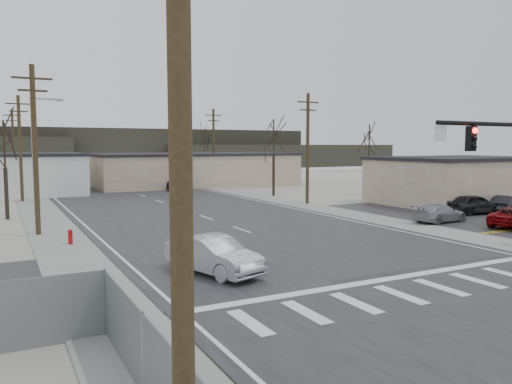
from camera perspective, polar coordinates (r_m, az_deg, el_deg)
ground at (r=24.70m, az=6.54°, el=-7.15°), size 140.00×140.00×0.00m
main_road at (r=37.87m, az=-6.28°, el=-2.75°), size 18.00×110.00×0.05m
cross_road at (r=24.70m, az=6.54°, el=-7.11°), size 90.00×10.00×0.04m
parking_lot at (r=42.75m, az=24.56°, el=-2.28°), size 18.00×20.00×0.03m
sidewalk_left at (r=40.42m, az=-23.11°, el=-2.62°), size 3.00×90.00×0.06m
sidewalk_right at (r=46.99m, az=3.60°, el=-1.14°), size 3.00×90.00×0.06m
fire_hydrant at (r=28.58m, az=-20.45°, el=-4.83°), size 0.24×0.24×0.87m
building_right_far at (r=68.23m, az=-7.31°, el=2.63°), size 26.30×14.30×4.30m
building_lot at (r=49.41m, az=22.04°, el=1.27°), size 14.30×10.30×4.30m
upole_left_a at (r=6.30m, az=-8.62°, el=4.31°), size 2.20×0.30×10.00m
upole_left_b at (r=32.03m, az=-23.94°, el=4.70°), size 2.20×0.30×10.00m
upole_left_c at (r=52.00m, az=-25.35°, el=4.71°), size 2.20×0.30×10.00m
upole_left_d at (r=71.99m, az=-25.98°, el=4.72°), size 2.20×0.30×10.00m
upole_right_a at (r=45.48m, az=5.92°, el=5.18°), size 2.20×0.30×10.00m
upole_right_b at (r=64.98m, az=-4.87°, el=5.23°), size 2.20×0.30×10.00m
streetlight_main at (r=42.05m, az=-23.85°, el=4.56°), size 2.40×0.25×9.00m
tree_left_near at (r=39.96m, az=-26.83°, el=4.63°), size 3.30×3.30×7.35m
tree_right_mid at (r=52.83m, az=2.03°, el=5.99°), size 3.74×3.74×8.33m
tree_right_far at (r=77.41m, az=-5.91°, el=5.50°), size 3.52×3.52×7.84m
tree_lot at (r=54.99m, az=12.81°, el=5.47°), size 3.52×3.52×7.84m
hill_center at (r=119.42m, az=-13.73°, el=4.79°), size 80.00×18.00×9.00m
hill_right at (r=127.03m, az=2.52°, el=4.18°), size 60.00×18.00×5.50m
sedan_crossing at (r=20.83m, az=-4.91°, el=-7.17°), size 3.02×5.00×1.55m
car_far_a at (r=59.33m, az=-9.12°, el=0.82°), size 2.07×4.74×1.36m
car_far_b at (r=70.15m, az=-15.68°, el=1.37°), size 2.96×4.22×1.33m
car_parked_dark_a at (r=42.08m, az=23.70°, el=-1.29°), size 4.71×2.47×1.53m
car_parked_dark_b at (r=44.24m, az=26.71°, el=-1.23°), size 4.31×2.64×1.34m
car_parked_silver at (r=36.76m, az=20.27°, el=-2.29°), size 4.42×2.08×1.25m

